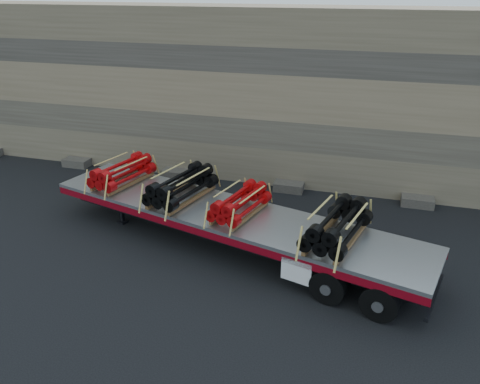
{
  "coord_description": "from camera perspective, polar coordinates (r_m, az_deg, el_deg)",
  "views": [
    {
      "loc": [
        5.03,
        -12.73,
        7.84
      ],
      "look_at": [
        1.1,
        0.64,
        1.57
      ],
      "focal_mm": 35.0,
      "sensor_mm": 36.0,
      "label": 1
    }
  ],
  "objects": [
    {
      "name": "bundle_rear",
      "position": [
        13.12,
        11.76,
        -4.16
      ],
      "size": [
        1.86,
        2.76,
        0.9
      ],
      "primitive_type": null,
      "rotation": [
        0.0,
        0.0,
        -0.25
      ],
      "color": "black",
      "rests_on": "trailer"
    },
    {
      "name": "bundle_front",
      "position": [
        17.08,
        -14.14,
        2.3
      ],
      "size": [
        1.69,
        2.51,
        0.82
      ],
      "primitive_type": null,
      "rotation": [
        0.0,
        0.0,
        -0.25
      ],
      "color": "#B5090B",
      "rests_on": "trailer"
    },
    {
      "name": "ground",
      "position": [
        15.77,
        -4.53,
        -5.66
      ],
      "size": [
        120.0,
        120.0,
        0.0
      ],
      "primitive_type": "plane",
      "color": "black",
      "rests_on": "ground"
    },
    {
      "name": "trailer",
      "position": [
        14.97,
        -1.5,
        -4.56
      ],
      "size": [
        12.9,
        5.53,
        1.27
      ],
      "primitive_type": null,
      "rotation": [
        0.0,
        0.0,
        -0.25
      ],
      "color": "#B1B4B9",
      "rests_on": "ground"
    },
    {
      "name": "rock_wall",
      "position": [
        20.35,
        1.7,
        11.89
      ],
      "size": [
        44.0,
        3.0,
        7.0
      ],
      "primitive_type": "cube",
      "color": "#7A6B54",
      "rests_on": "ground"
    },
    {
      "name": "bundle_midrear",
      "position": [
        14.29,
        -0.03,
        -1.42
      ],
      "size": [
        1.59,
        2.37,
        0.77
      ],
      "primitive_type": null,
      "rotation": [
        0.0,
        0.0,
        -0.25
      ],
      "color": "#B5090B",
      "rests_on": "trailer"
    },
    {
      "name": "bundle_midfront",
      "position": [
        15.43,
        -7.16,
        0.64
      ],
      "size": [
        1.85,
        2.75,
        0.89
      ],
      "primitive_type": null,
      "rotation": [
        0.0,
        0.0,
        -0.25
      ],
      "color": "black",
      "rests_on": "trailer"
    }
  ]
}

